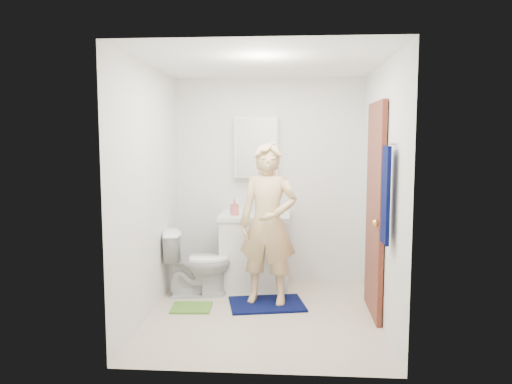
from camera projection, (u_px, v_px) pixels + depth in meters
The scene contains 22 objects.
floor at pixel (263, 316), 4.84m from camera, with size 2.20×2.40×0.02m, color beige.
ceiling at pixel (264, 61), 4.57m from camera, with size 2.20×2.40×0.02m, color white.
wall_back at pixel (269, 181), 5.90m from camera, with size 2.20×0.02×2.40m, color silver.
wall_front at pixel (254, 211), 3.50m from camera, with size 2.20×0.02×2.40m, color silver.
wall_left at pixel (148, 192), 4.78m from camera, with size 0.02×2.40×2.40m, color silver.
wall_right at pixel (383, 193), 4.62m from camera, with size 0.02×2.40×2.40m, color silver.
vanity_cabinet at pixel (255, 253), 5.71m from camera, with size 0.75×0.55×0.80m, color white.
countertop at pixel (255, 216), 5.66m from camera, with size 0.79×0.59×0.05m, color white.
sink_basin at pixel (255, 215), 5.66m from camera, with size 0.40×0.40×0.03m, color white.
faucet at pixel (256, 207), 5.83m from camera, with size 0.03×0.03×0.12m, color silver.
medicine_cabinet at pixel (256, 147), 5.80m from camera, with size 0.50×0.12×0.70m, color white.
mirror_panel at pixel (256, 148), 5.74m from camera, with size 0.46×0.01×0.66m, color white.
door at pixel (375, 210), 4.79m from camera, with size 0.05×0.80×2.05m, color brown.
door_knob at pixel (376, 223), 4.49m from camera, with size 0.07×0.07×0.07m, color gold.
towel at pixel (386, 195), 4.06m from camera, with size 0.03×0.24×0.80m, color #060D3E.
towel_hook at pixel (392, 143), 4.01m from camera, with size 0.02×0.02×0.06m, color silver.
toilet at pixel (197, 263), 5.42m from camera, with size 0.40×0.70×0.72m, color white.
bath_mat at pixel (267, 304), 5.13m from camera, with size 0.75×0.54×0.02m, color #060D3E.
green_rug at pixel (191, 308), 5.02m from camera, with size 0.39×0.33×0.02m, color #558F2F.
soap_dispenser at pixel (234, 207), 5.58m from camera, with size 0.08×0.08×0.18m, color #D26264.
toothbrush_cup at pixel (265, 209), 5.76m from camera, with size 0.11×0.11×0.09m, color #7D418F.
man at pixel (268, 224), 5.08m from camera, with size 0.60×0.39×1.64m, color #DEB77D.
Camera 1 is at (0.26, -4.67, 1.72)m, focal length 35.00 mm.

